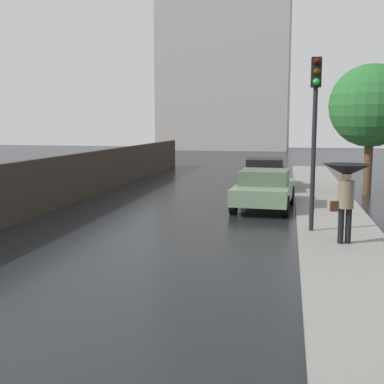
{
  "coord_description": "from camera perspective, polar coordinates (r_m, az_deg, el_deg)",
  "views": [
    {
      "loc": [
        3.72,
        -4.2,
        2.96
      ],
      "look_at": [
        1.3,
        8.16,
        1.22
      ],
      "focal_mm": 46.24,
      "sensor_mm": 36.0,
      "label": 1
    }
  ],
  "objects": [
    {
      "name": "traffic_light",
      "position": [
        13.32,
        14.0,
        8.88
      ],
      "size": [
        0.26,
        0.39,
        4.51
      ],
      "color": "black",
      "rests_on": "sidewalk_strip"
    },
    {
      "name": "car_green_far_ahead",
      "position": [
        17.47,
        8.32,
        0.4
      ],
      "size": [
        2.12,
        4.13,
        1.37
      ],
      "rotation": [
        0.0,
        0.0,
        -0.06
      ],
      "color": "slate",
      "rests_on": "ground"
    },
    {
      "name": "distant_tower",
      "position": [
        61.58,
        4.03,
        21.22
      ],
      "size": [
        14.97,
        10.16,
        34.45
      ],
      "color": "#9E9993",
      "rests_on": "ground"
    },
    {
      "name": "car_black_mid_road",
      "position": [
        22.56,
        8.39,
        2.08
      ],
      "size": [
        1.93,
        4.18,
        1.42
      ],
      "rotation": [
        0.0,
        0.0,
        0.01
      ],
      "color": "black",
      "rests_on": "ground"
    },
    {
      "name": "pedestrian_with_umbrella_far",
      "position": [
        12.13,
        17.4,
        1.43
      ],
      "size": [
        1.1,
        1.1,
        1.89
      ],
      "rotation": [
        0.0,
        0.0,
        3.39
      ],
      "color": "black",
      "rests_on": "sidewalk_strip"
    },
    {
      "name": "street_tree_near",
      "position": [
        21.88,
        19.93,
        9.3
      ],
      "size": [
        3.4,
        3.4,
        5.41
      ],
      "color": "#4C3823",
      "rests_on": "ground"
    }
  ]
}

